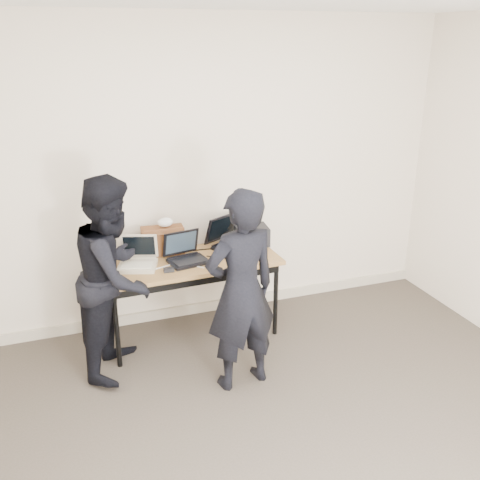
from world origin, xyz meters
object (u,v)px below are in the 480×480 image
person_observer (115,276)px  laptop_center (186,255)px  laptop_beige (138,261)px  laptop_right (231,240)px  person_typist (241,291)px  equipment_box (252,235)px  desk (190,267)px  leather_satchel (163,240)px

person_observer → laptop_center: bearing=-41.2°
laptop_beige → laptop_right: (0.87, 0.18, 0.01)m
person_typist → person_observer: size_ratio=0.98×
laptop_center → equipment_box: size_ratio=1.27×
laptop_beige → person_typist: person_typist is taller
desk → person_observer: size_ratio=0.97×
equipment_box → person_observer: 1.36m
laptop_right → person_observer: size_ratio=0.32×
equipment_box → person_typist: size_ratio=0.19×
laptop_center → equipment_box: (0.66, 0.18, 0.03)m
leather_satchel → equipment_box: size_ratio=1.30×
laptop_right → leather_satchel: bearing=149.7°
laptop_right → leather_satchel: (-0.61, 0.03, 0.06)m
desk → equipment_box: equipment_box is taller
leather_satchel → laptop_beige: bearing=-136.9°
laptop_beige → person_observer: 0.36m
desk → equipment_box: size_ratio=5.32×
person_typist → leather_satchel: bearing=-80.3°
laptop_center → laptop_right: 0.51m
laptop_right → equipment_box: size_ratio=1.74×
laptop_right → leather_satchel: 0.62m
desk → laptop_beige: bearing=174.8°
laptop_beige → person_observer: person_observer is taller
laptop_beige → person_typist: 1.02m
desk → laptop_center: 0.12m
laptop_beige → laptop_center: same height
laptop_right → desk: bearing=177.1°
laptop_beige → leather_satchel: bearing=57.2°
laptop_right → person_observer: 1.18m
laptop_center → person_typist: 0.84m
leather_satchel → person_typist: 1.09m
laptop_beige → leather_satchel: size_ratio=1.02×
person_typist → person_observer: (-0.83, 0.54, 0.02)m
laptop_beige → equipment_box: (1.06, 0.17, 0.03)m
leather_satchel → equipment_box: bearing=1.6°
laptop_center → leather_satchel: leather_satchel is taller
desk → person_typist: size_ratio=0.99×
laptop_beige → equipment_box: size_ratio=1.32×
laptop_beige → equipment_box: laptop_beige is taller
laptop_right → equipment_box: (0.20, -0.01, 0.02)m
laptop_beige → laptop_right: laptop_right is taller
desk → laptop_right: laptop_right is taller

